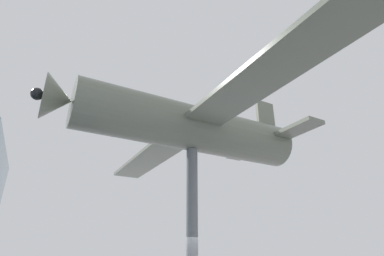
# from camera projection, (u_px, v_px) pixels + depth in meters

# --- Properties ---
(support_pylon_central) EXTENTS (0.47, 0.47, 6.06)m
(support_pylon_central) POSITION_uv_depth(u_px,v_px,m) (192.00, 223.00, 11.64)
(support_pylon_central) COLOR slate
(support_pylon_central) RESTS_ON ground_plane
(suspended_airplane) EXTENTS (19.15, 11.52, 3.45)m
(suspended_airplane) POSITION_uv_depth(u_px,v_px,m) (188.00, 127.00, 13.18)
(suspended_airplane) COLOR slate
(suspended_airplane) RESTS_ON support_pylon_central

